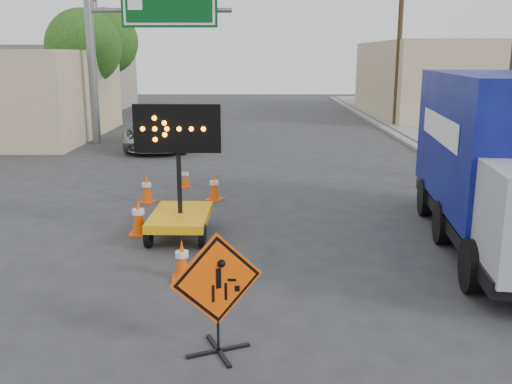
{
  "coord_description": "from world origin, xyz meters",
  "views": [
    {
      "loc": [
        0.58,
        -6.87,
        3.8
      ],
      "look_at": [
        0.55,
        3.41,
        1.32
      ],
      "focal_mm": 40.0,
      "sensor_mm": 36.0,
      "label": 1
    }
  ],
  "objects_px": {
    "arrow_board": "(180,208)",
    "box_truck": "(500,171)",
    "pickup_truck": "(164,130)",
    "construction_sign": "(217,290)"
  },
  "relations": [
    {
      "from": "arrow_board",
      "to": "box_truck",
      "type": "height_order",
      "value": "box_truck"
    },
    {
      "from": "pickup_truck",
      "to": "arrow_board",
      "type": "bearing_deg",
      "value": -76.11
    },
    {
      "from": "arrow_board",
      "to": "box_truck",
      "type": "relative_size",
      "value": 0.38
    },
    {
      "from": "construction_sign",
      "to": "box_truck",
      "type": "distance_m",
      "value": 6.88
    },
    {
      "from": "construction_sign",
      "to": "pickup_truck",
      "type": "bearing_deg",
      "value": 78.58
    },
    {
      "from": "box_truck",
      "to": "arrow_board",
      "type": "bearing_deg",
      "value": -178.05
    },
    {
      "from": "pickup_truck",
      "to": "box_truck",
      "type": "height_order",
      "value": "box_truck"
    },
    {
      "from": "arrow_board",
      "to": "pickup_truck",
      "type": "bearing_deg",
      "value": 101.89
    },
    {
      "from": "construction_sign",
      "to": "pickup_truck",
      "type": "relative_size",
      "value": 0.31
    },
    {
      "from": "arrow_board",
      "to": "pickup_truck",
      "type": "relative_size",
      "value": 0.53
    }
  ]
}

